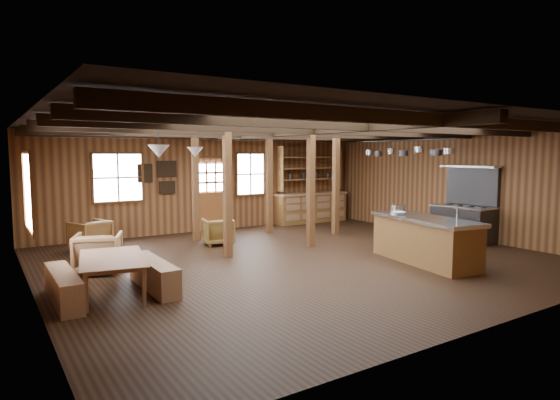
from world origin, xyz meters
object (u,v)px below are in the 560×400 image
at_px(armchair_b, 218,231).
at_px(commercial_range, 465,217).
at_px(kitchen_island, 425,239).
at_px(armchair_a, 90,235).
at_px(armchair_c, 98,253).
at_px(dining_table, 115,276).

bearing_deg(armchair_b, commercial_range, 163.93).
xyz_separation_m(kitchen_island, armchair_b, (-2.67, 4.04, -0.16)).
bearing_deg(armchair_a, armchair_c, 60.05).
xyz_separation_m(armchair_b, armchair_c, (-3.06, -1.29, 0.05)).
bearing_deg(kitchen_island, dining_table, 178.13).
relative_size(dining_table, armchair_b, 2.40).
xyz_separation_m(dining_table, armchair_a, (0.37, 3.82, 0.05)).
relative_size(commercial_range, armchair_b, 2.72).
bearing_deg(armchair_b, dining_table, 55.27).
bearing_deg(dining_table, commercial_range, -80.42).
bearing_deg(armchair_c, dining_table, 107.46).
distance_m(armchair_a, armchair_b, 2.94).
bearing_deg(armchair_a, armchair_b, 138.18).
relative_size(kitchen_island, commercial_range, 1.36).
height_order(dining_table, armchair_a, armchair_a).
relative_size(armchair_b, armchair_c, 0.86).
xyz_separation_m(armchair_a, armchair_c, (-0.29, -2.26, 0.03)).
relative_size(kitchen_island, dining_table, 1.54).
bearing_deg(armchair_b, kitchen_island, 136.46).
distance_m(dining_table, armchair_c, 1.56).
distance_m(armchair_a, armchair_c, 2.28).
relative_size(commercial_range, armchair_c, 2.32).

